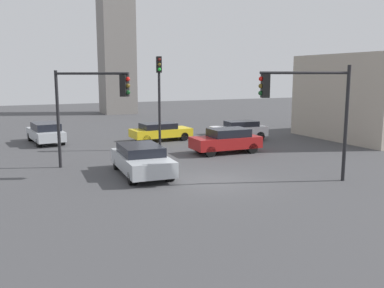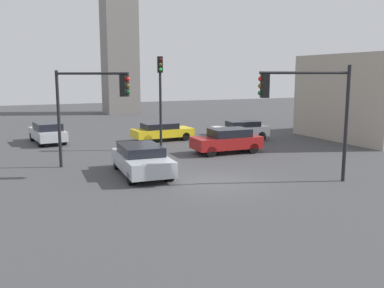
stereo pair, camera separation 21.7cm
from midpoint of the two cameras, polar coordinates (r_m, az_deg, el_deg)
name	(u,v)px [view 2 (the right image)]	position (r m, az deg, el deg)	size (l,w,h in m)	color
ground_plane	(215,182)	(19.06, 3.42, -5.12)	(108.82, 108.82, 0.00)	#424244
traffic_light_0	(307,100)	(18.94, 15.66, 5.78)	(4.08, 1.25, 5.20)	black
traffic_light_1	(160,86)	(26.62, -4.10, 7.86)	(0.38, 0.49, 5.89)	black
traffic_light_2	(90,98)	(20.99, -13.41, 6.15)	(2.89, 3.69, 4.99)	black
car_0	(141,159)	(20.30, -6.58, -2.08)	(2.34, 4.84, 1.43)	#ADB2B7
car_1	(227,140)	(25.82, 5.05, 0.51)	(4.25, 1.98, 1.50)	maroon
car_2	(241,130)	(30.84, 6.86, 1.90)	(4.16, 2.00, 1.42)	silver
car_3	(47,132)	(31.17, -18.87, 1.52)	(2.29, 4.62, 1.45)	#ADB2B7
car_4	(162,131)	(30.62, -3.93, 1.76)	(4.42, 2.06, 1.30)	yellow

